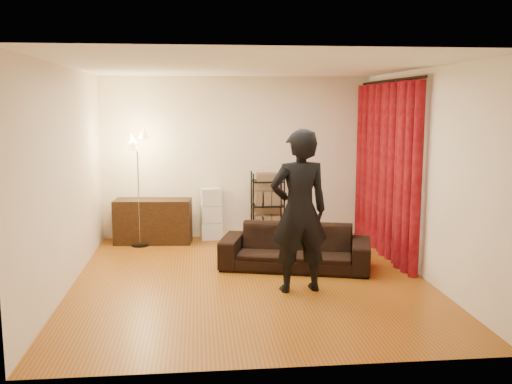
{
  "coord_description": "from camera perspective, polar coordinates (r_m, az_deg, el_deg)",
  "views": [
    {
      "loc": [
        -0.65,
        -7.07,
        2.24
      ],
      "look_at": [
        0.1,
        0.3,
        1.1
      ],
      "focal_mm": 40.0,
      "sensor_mm": 36.0,
      "label": 1
    }
  ],
  "objects": [
    {
      "name": "floor",
      "position": [
        7.44,
        -0.54,
        -8.77
      ],
      "size": [
        5.0,
        5.0,
        0.0
      ],
      "primitive_type": "plane",
      "color": "#9C5712",
      "rests_on": "ground"
    },
    {
      "name": "person",
      "position": [
        6.81,
        4.33,
        -1.92
      ],
      "size": [
        0.77,
        0.56,
        1.96
      ],
      "primitive_type": "imported",
      "rotation": [
        0.0,
        0.0,
        3.28
      ],
      "color": "black",
      "rests_on": "ground"
    },
    {
      "name": "floor_lamp",
      "position": [
        9.16,
        -11.67,
        0.18
      ],
      "size": [
        0.42,
        0.42,
        1.8
      ],
      "primitive_type": null,
      "rotation": [
        0.0,
        0.0,
        -0.36
      ],
      "color": "silver",
      "rests_on": "ground"
    },
    {
      "name": "wall_left",
      "position": [
        7.3,
        -18.43,
        1.3
      ],
      "size": [
        0.0,
        5.0,
        5.0
      ],
      "primitive_type": "plane",
      "rotation": [
        1.57,
        0.0,
        1.57
      ],
      "color": "#EFE3CB",
      "rests_on": "ground"
    },
    {
      "name": "sofa",
      "position": [
        7.89,
        3.93,
        -5.53
      ],
      "size": [
        2.16,
        1.29,
        0.59
      ],
      "primitive_type": "imported",
      "rotation": [
        0.0,
        0.0,
        -0.26
      ],
      "color": "black",
      "rests_on": "ground"
    },
    {
      "name": "media_cabinet",
      "position": [
        9.44,
        -10.25,
        -2.89
      ],
      "size": [
        1.26,
        0.57,
        0.72
      ],
      "primitive_type": "cube",
      "rotation": [
        0.0,
        0.0,
        -0.09
      ],
      "color": "black",
      "rests_on": "ground"
    },
    {
      "name": "curtain_rod",
      "position": [
        8.66,
        13.28,
        10.78
      ],
      "size": [
        0.04,
        2.65,
        0.04
      ],
      "primitive_type": "cylinder",
      "rotation": [
        1.57,
        0.0,
        0.0
      ],
      "color": "black",
      "rests_on": "wall_right"
    },
    {
      "name": "wall_right",
      "position": [
        7.69,
        16.39,
        1.75
      ],
      "size": [
        0.0,
        5.0,
        5.0
      ],
      "primitive_type": "plane",
      "rotation": [
        1.57,
        0.0,
        -1.57
      ],
      "color": "#EFE3CB",
      "rests_on": "ground"
    },
    {
      "name": "wall_back",
      "position": [
        9.63,
        -1.93,
        3.45
      ],
      "size": [
        5.0,
        0.0,
        5.0
      ],
      "primitive_type": "plane",
      "rotation": [
        1.57,
        0.0,
        0.0
      ],
      "color": "#EFE3CB",
      "rests_on": "ground"
    },
    {
      "name": "wall_front",
      "position": [
        4.7,
        2.27,
        -2.19
      ],
      "size": [
        5.0,
        0.0,
        5.0
      ],
      "primitive_type": "plane",
      "rotation": [
        -1.57,
        0.0,
        0.0
      ],
      "color": "#EFE3CB",
      "rests_on": "ground"
    },
    {
      "name": "storage_boxes",
      "position": [
        9.55,
        -4.5,
        -2.18
      ],
      "size": [
        0.37,
        0.31,
        0.86
      ],
      "primitive_type": null,
      "rotation": [
        0.0,
        0.0,
        0.09
      ],
      "color": "silver",
      "rests_on": "ground"
    },
    {
      "name": "wire_shelf",
      "position": [
        9.56,
        1.16,
        -1.34
      ],
      "size": [
        0.55,
        0.41,
        1.13
      ],
      "primitive_type": null,
      "rotation": [
        0.0,
        0.0,
        -0.11
      ],
      "color": "black",
      "rests_on": "ground"
    },
    {
      "name": "curtain",
      "position": [
        8.7,
        12.86,
        2.17
      ],
      "size": [
        0.22,
        2.65,
        2.55
      ],
      "primitive_type": null,
      "color": "maroon",
      "rests_on": "ground"
    },
    {
      "name": "ceiling",
      "position": [
        7.11,
        -0.57,
        12.46
      ],
      "size": [
        5.0,
        5.0,
        0.0
      ],
      "primitive_type": "plane",
      "rotation": [
        3.14,
        0.0,
        0.0
      ],
      "color": "white",
      "rests_on": "ground"
    }
  ]
}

